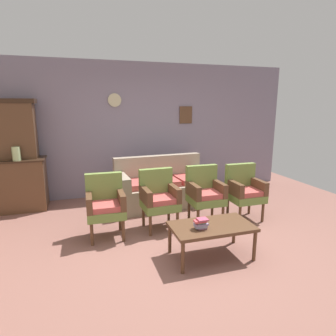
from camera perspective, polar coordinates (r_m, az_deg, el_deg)
name	(u,v)px	position (r m, az deg, el deg)	size (l,w,h in m)	color
ground_plane	(190,248)	(3.90, 4.36, -15.77)	(7.68, 7.68, 0.00)	#84564C
wall_back_with_decor	(144,130)	(5.98, -4.76, 7.69)	(6.40, 0.09, 2.70)	gray
side_cabinet	(13,185)	(5.74, -28.79, -3.00)	(1.16, 0.55, 0.93)	brown
cabinet_upper_hutch	(7,129)	(5.66, -29.67, 6.87)	(0.99, 0.38, 1.03)	brown
vase_on_cabinet	(16,154)	(5.43, -28.25, 2.55)	(0.13, 0.13, 0.24)	#A9C187
floral_couch	(163,188)	(5.36, -1.04, -3.98)	(1.78, 0.91, 0.90)	gray
armchair_near_cabinet	(105,203)	(4.12, -12.50, -6.89)	(0.53, 0.50, 0.90)	olive
armchair_by_doorway	(159,196)	(4.30, -1.84, -5.75)	(0.54, 0.51, 0.90)	olive
armchair_near_couch_end	(205,192)	(4.57, 7.43, -4.74)	(0.52, 0.49, 0.90)	olive
armchair_row_middle	(244,189)	(4.82, 15.13, -4.17)	(0.52, 0.49, 0.90)	olive
coffee_table	(212,228)	(3.57, 8.77, -11.91)	(1.00, 0.56, 0.42)	brown
book_stack_on_table	(201,223)	(3.42, 6.68, -11.04)	(0.16, 0.12, 0.13)	#A9678B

